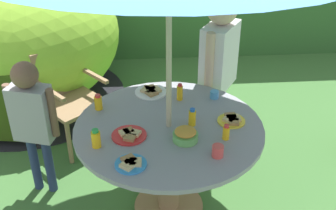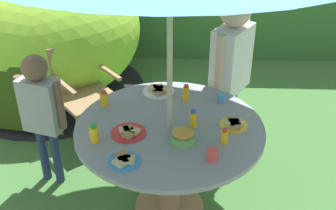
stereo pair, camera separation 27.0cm
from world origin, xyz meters
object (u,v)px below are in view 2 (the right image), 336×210
plate_far_left (234,124)px  juice_bottle_mid_left (193,119)px  dome_tent (47,29)px  snack_bowl (183,136)px  plate_far_right (128,132)px  juice_bottle_near_right (94,134)px  child_in_grey_shirt (41,105)px  juice_bottle_center_front (104,99)px  cup_far (221,97)px  child_in_white_shirt (231,59)px  wooden_chair (83,87)px  plate_back_edge (124,160)px  cup_near (212,154)px  juice_bottle_center_back (225,136)px  garden_table (170,147)px  plate_mid_right (159,91)px  juice_bottle_near_left (186,93)px

plate_far_left → juice_bottle_mid_left: juice_bottle_mid_left is taller
dome_tent → snack_bowl: size_ratio=13.77×
plate_far_right → juice_bottle_near_right: bearing=-154.6°
child_in_grey_shirt → juice_bottle_center_front: child_in_grey_shirt is taller
dome_tent → cup_far: 2.26m
child_in_white_shirt → plate_far_left: 0.74m
child_in_white_shirt → plate_far_right: 1.13m
wooden_chair → juice_bottle_near_right: wooden_chair is taller
snack_bowl → plate_far_left: (0.34, 0.19, -0.03)m
plate_back_edge → plate_far_left: same height
cup_near → plate_far_right: bearing=155.2°
juice_bottle_center_front → juice_bottle_center_back: bearing=-27.2°
plate_back_edge → cup_near: 0.53m
juice_bottle_center_back → cup_far: bearing=88.4°
garden_table → cup_far: bearing=43.6°
juice_bottle_center_back → cup_near: (-0.08, -0.18, -0.01)m
plate_far_left → cup_near: cup_near is taller
cup_near → snack_bowl: bearing=134.8°
garden_table → juice_bottle_near_right: (-0.47, -0.20, 0.24)m
dome_tent → juice_bottle_center_back: bearing=-41.3°
child_in_white_shirt → juice_bottle_center_front: bearing=-30.7°
wooden_chair → cup_far: wooden_chair is taller
plate_back_edge → juice_bottle_mid_left: size_ratio=1.50×
garden_table → dome_tent: bearing=127.3°
plate_back_edge → juice_bottle_mid_left: juice_bottle_mid_left is taller
dome_tent → snack_bowl: (1.46, -1.97, 0.05)m
dome_tent → juice_bottle_mid_left: size_ratio=17.71×
plate_back_edge → juice_bottle_center_back: size_ratio=1.80×
wooden_chair → plate_far_right: bearing=-102.8°
cup_near → garden_table: bearing=127.6°
plate_back_edge → plate_far_left: bearing=31.4°
cup_far → juice_bottle_mid_left: bearing=-120.9°
juice_bottle_near_right → plate_mid_right: bearing=61.2°
dome_tent → juice_bottle_near_right: (0.90, -2.00, 0.07)m
plate_far_right → plate_back_edge: size_ratio=1.20×
plate_far_right → wooden_chair: bearing=117.9°
wooden_chair → plate_far_left: size_ratio=4.71×
plate_far_right → juice_bottle_near_left: bearing=50.4°
child_in_grey_shirt → juice_bottle_center_back: 1.41m
cup_near → plate_back_edge: bearing=-174.7°
juice_bottle_near_left → cup_far: size_ratio=1.99×
wooden_chair → cup_near: wooden_chair is taller
snack_bowl → cup_near: size_ratio=2.19×
juice_bottle_near_left → garden_table: bearing=-107.2°
child_in_white_shirt → plate_far_left: size_ratio=7.49×
dome_tent → snack_bowl: 2.45m
juice_bottle_center_front → dome_tent: bearing=119.8°
plate_far_right → plate_mid_right: same height
juice_bottle_near_left → juice_bottle_mid_left: juice_bottle_near_left is taller
garden_table → juice_bottle_mid_left: 0.29m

